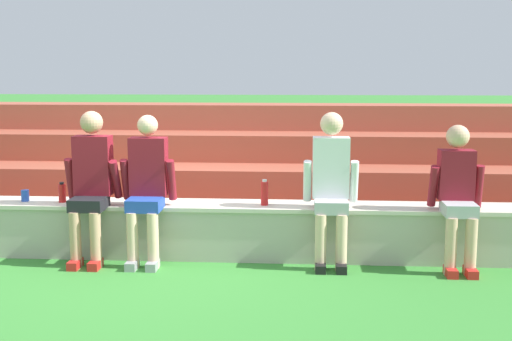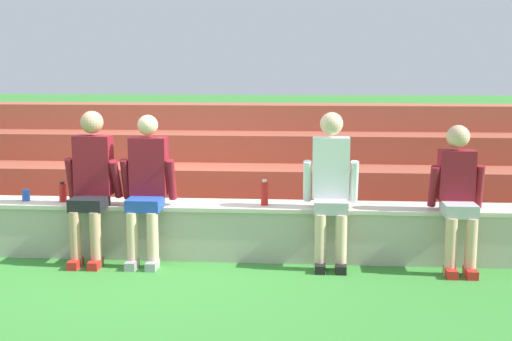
% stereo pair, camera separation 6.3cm
% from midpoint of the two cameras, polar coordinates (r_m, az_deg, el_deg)
% --- Properties ---
extents(ground_plane, '(80.00, 80.00, 0.00)m').
position_cam_midpoint_polar(ground_plane, '(6.78, -9.71, -7.71)').
color(ground_plane, '#388433').
extents(stone_seating_wall, '(9.41, 0.50, 0.55)m').
position_cam_midpoint_polar(stone_seating_wall, '(6.92, -9.31, -4.84)').
color(stone_seating_wall, '#B7AF9E').
rests_on(stone_seating_wall, ground).
extents(brick_bleachers, '(10.67, 2.77, 1.40)m').
position_cam_midpoint_polar(brick_bleachers, '(8.98, -6.07, -0.08)').
color(brick_bleachers, '#9E4833').
rests_on(brick_bleachers, ground).
extents(person_far_left, '(0.54, 0.59, 1.50)m').
position_cam_midpoint_polar(person_far_left, '(6.73, -13.82, -0.85)').
color(person_far_left, tan).
rests_on(person_far_left, ground).
extents(person_left_of_center, '(0.54, 0.58, 1.46)m').
position_cam_midpoint_polar(person_left_of_center, '(6.59, -9.16, -1.15)').
color(person_left_of_center, beige).
rests_on(person_left_of_center, ground).
extents(person_center, '(0.54, 0.55, 1.50)m').
position_cam_midpoint_polar(person_center, '(6.43, 6.78, -1.08)').
color(person_center, beige).
rests_on(person_center, ground).
extents(person_right_of_center, '(0.51, 0.58, 1.38)m').
position_cam_midpoint_polar(person_right_of_center, '(6.56, 17.34, -1.81)').
color(person_right_of_center, '#DBAD89').
rests_on(person_right_of_center, ground).
extents(water_bottle_near_right, '(0.07, 0.07, 0.21)m').
position_cam_midpoint_polar(water_bottle_near_right, '(7.06, -16.15, -1.83)').
color(water_bottle_near_right, red).
rests_on(water_bottle_near_right, stone_seating_wall).
extents(water_bottle_center_gap, '(0.07, 0.07, 0.26)m').
position_cam_midpoint_polar(water_bottle_center_gap, '(6.61, 1.01, -1.96)').
color(water_bottle_center_gap, red).
rests_on(water_bottle_center_gap, stone_seating_wall).
extents(plastic_cup_left_end, '(0.08, 0.08, 0.12)m').
position_cam_midpoint_polar(plastic_cup_left_end, '(7.24, -19.06, -2.04)').
color(plastic_cup_left_end, blue).
rests_on(plastic_cup_left_end, stone_seating_wall).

